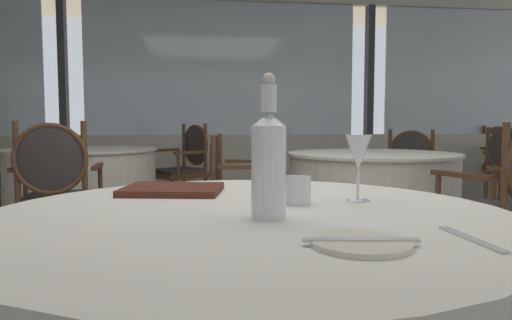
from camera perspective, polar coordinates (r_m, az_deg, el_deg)
The scene contains 16 objects.
window_wall_far at distance 5.62m, azimuth -4.16°, elevation 5.52°, with size 11.70×0.14×2.70m.
side_plate at distance 0.82m, azimuth 12.94°, elevation -10.04°, with size 0.17×0.17×0.01m, color silver.
butter_knife at distance 0.82m, azimuth 12.95°, elevation -9.69°, with size 0.20×0.02×0.00m, color silver.
dinner_fork at distance 0.93m, azimuth 25.20°, elevation -8.87°, with size 0.19×0.02×0.00m, color silver.
water_bottle at distance 1.01m, azimuth 1.60°, elevation -0.18°, with size 0.08×0.08×0.32m.
wine_glass at distance 1.27m, azimuth 12.63°, elevation 0.71°, with size 0.07×0.07×0.18m.
water_tumbler at distance 1.21m, azimuth 5.08°, elevation -3.76°, with size 0.08×0.08×0.07m, color white.
menu_book at distance 1.43m, azimuth -10.34°, elevation -3.64°, with size 0.29×0.23×0.02m, color #512319.
background_table_0 at distance 3.58m, azimuth 14.23°, elevation -5.19°, with size 1.27×1.27×0.76m.
dining_chair_0_0 at distance 4.57m, azimuth 18.33°, elevation -1.21°, with size 0.66×0.65×0.93m.
dining_chair_0_1 at distance 3.49m, azimuth -2.96°, elevation -2.83°, with size 0.53×0.59×0.90m.
dining_chair_0_2 at distance 2.86m, azimuth 28.81°, elevation -4.00°, with size 0.63×0.59×0.98m.
background_table_1 at distance 4.37m, azimuth -20.75°, elevation -3.62°, with size 1.31×1.31×0.76m.
dining_chair_1_0 at distance 3.28m, azimuth -23.71°, elevation -2.86°, with size 0.56×0.50×0.99m.
dining_chair_1_1 at distance 4.85m, azimuth -8.77°, elevation -0.28°, with size 0.64×0.66×0.98m.
dining_chair_3_2 at distance 6.74m, azimuth 28.37°, elevation 0.33°, with size 0.55×0.49×0.96m.
Camera 1 is at (-0.30, -1.87, 0.97)m, focal length 32.10 mm.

